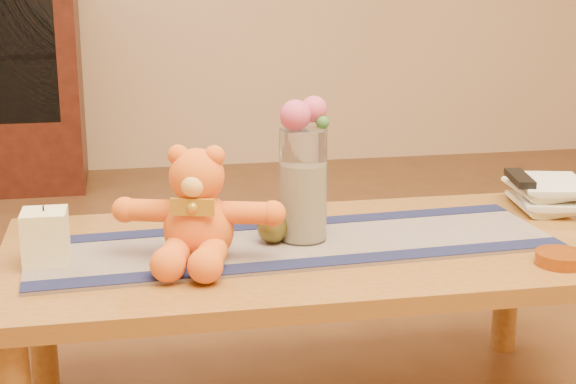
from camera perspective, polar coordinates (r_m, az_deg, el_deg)
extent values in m
cube|color=brown|center=(2.01, 1.40, -4.06)|extent=(1.40, 0.70, 0.04)
cylinder|color=brown|center=(2.33, -15.94, -7.82)|extent=(0.07, 0.07, 0.41)
cylinder|color=brown|center=(2.55, 14.21, -5.72)|extent=(0.07, 0.07, 0.41)
cube|color=#191D46|center=(2.00, 0.40, -3.44)|extent=(1.22, 0.41, 0.01)
cube|color=#14173C|center=(1.87, 1.52, -4.66)|extent=(1.20, 0.12, 0.00)
cube|color=#14173C|center=(2.13, -0.57, -2.11)|extent=(1.20, 0.12, 0.00)
cube|color=beige|center=(1.93, -15.67, -2.83)|extent=(0.10, 0.10, 0.11)
cylinder|color=black|center=(1.91, -15.80, -1.04)|extent=(0.00, 0.00, 0.01)
cylinder|color=silver|center=(1.98, 0.99, 0.44)|extent=(0.11, 0.11, 0.26)
cylinder|color=beige|center=(1.99, 0.99, -0.64)|extent=(0.09, 0.09, 0.18)
sphere|color=#C5456F|center=(1.93, 0.50, 5.07)|extent=(0.07, 0.07, 0.07)
sphere|color=#C5456F|center=(1.96, 1.71, 5.48)|extent=(0.06, 0.06, 0.06)
sphere|color=#515EB1|center=(1.99, 1.09, 5.12)|extent=(0.04, 0.04, 0.04)
sphere|color=#515EB1|center=(1.96, 0.03, 4.78)|extent=(0.04, 0.04, 0.04)
sphere|color=#33662D|center=(1.94, 2.30, 4.58)|extent=(0.03, 0.03, 0.03)
sphere|color=#524B1B|center=(1.99, -1.01, -2.35)|extent=(0.08, 0.08, 0.07)
imported|color=#F1E9BA|center=(2.37, 14.82, -0.80)|extent=(0.20, 0.24, 0.02)
imported|color=#F1E9BA|center=(2.36, 14.99, -0.38)|extent=(0.22, 0.26, 0.02)
imported|color=#F1E9BA|center=(2.36, 14.72, 0.10)|extent=(0.18, 0.24, 0.02)
imported|color=#F1E9BA|center=(2.36, 15.02, 0.52)|extent=(0.21, 0.26, 0.02)
cube|color=black|center=(2.34, 15.00, 0.88)|extent=(0.07, 0.17, 0.02)
cylinder|color=#BF5914|center=(1.97, 17.52, -4.19)|extent=(0.12, 0.12, 0.03)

